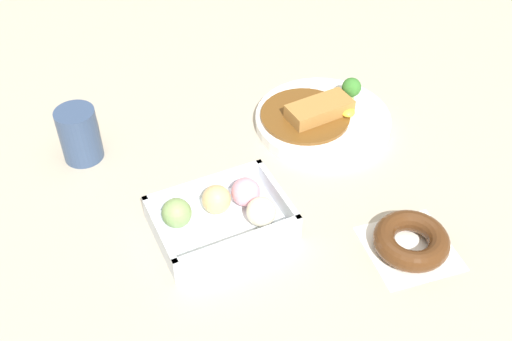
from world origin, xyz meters
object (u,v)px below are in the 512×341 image
chocolate_ring_donut (411,241)px  coffee_mug (79,135)px  donut_box (223,214)px  curry_plate (322,118)px

chocolate_ring_donut → coffee_mug: size_ratio=1.47×
donut_box → coffee_mug: 0.28m
coffee_mug → chocolate_ring_donut: bearing=133.1°
curry_plate → chocolate_ring_donut: size_ratio=1.74×
curry_plate → donut_box: size_ratio=1.23×
curry_plate → donut_box: bearing=30.1°
curry_plate → coffee_mug: size_ratio=2.56×
donut_box → chocolate_ring_donut: 0.27m
chocolate_ring_donut → coffee_mug: (0.36, -0.39, 0.03)m
chocolate_ring_donut → curry_plate: bearing=-95.4°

